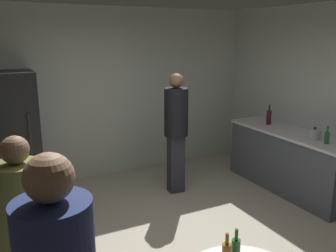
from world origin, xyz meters
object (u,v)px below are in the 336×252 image
object	(u,v)px
person_in_olive_shirt	(23,230)
person_in_black_shirt	(176,124)
kettle	(314,134)
beer_bottle_on_counter	(327,137)
refrigerator	(11,138)
wine_bottle_on_counter	(269,117)
beer_bottle_green	(236,248)

from	to	relation	value
person_in_olive_shirt	person_in_black_shirt	bearing A→B (deg)	63.85
kettle	beer_bottle_on_counter	world-z (taller)	beer_bottle_on_counter
kettle	person_in_black_shirt	size ratio (longest dim) A/B	0.14
refrigerator	beer_bottle_on_counter	xyz separation A→B (m)	(3.59, -2.11, 0.08)
wine_bottle_on_counter	person_in_black_shirt	distance (m)	1.55
beer_bottle_green	person_in_black_shirt	distance (m)	2.83
refrigerator	beer_bottle_green	size ratio (longest dim) A/B	7.83
wine_bottle_on_counter	person_in_olive_shirt	world-z (taller)	person_in_olive_shirt
refrigerator	kettle	distance (m)	4.08
person_in_olive_shirt	beer_bottle_on_counter	bearing A→B (deg)	31.92
refrigerator	wine_bottle_on_counter	distance (m)	3.79
kettle	person_in_olive_shirt	world-z (taller)	person_in_olive_shirt
wine_bottle_on_counter	person_in_olive_shirt	xyz separation A→B (m)	(-3.78, -1.73, -0.08)
refrigerator	person_in_black_shirt	bearing A→B (deg)	-19.35
wine_bottle_on_counter	person_in_olive_shirt	distance (m)	4.16
kettle	person_in_black_shirt	bearing A→B (deg)	142.30
beer_bottle_on_counter	person_in_olive_shirt	size ratio (longest dim) A/B	0.14
person_in_black_shirt	person_in_olive_shirt	bearing A→B (deg)	-45.39
kettle	refrigerator	bearing A→B (deg)	152.33
wine_bottle_on_counter	beer_bottle_on_counter	size ratio (longest dim) A/B	1.35
refrigerator	person_in_olive_shirt	bearing A→B (deg)	-92.59
refrigerator	beer_bottle_on_counter	world-z (taller)	refrigerator
beer_bottle_on_counter	person_in_black_shirt	distance (m)	2.00
beer_bottle_green	person_in_black_shirt	world-z (taller)	person_in_black_shirt
person_in_olive_shirt	kettle	bearing A→B (deg)	35.08
refrigerator	person_in_olive_shirt	xyz separation A→B (m)	(-0.12, -2.70, 0.04)
refrigerator	person_in_olive_shirt	world-z (taller)	refrigerator
kettle	beer_bottle_on_counter	xyz separation A→B (m)	(-0.02, -0.22, 0.01)
wine_bottle_on_counter	beer_bottle_green	size ratio (longest dim) A/B	1.35
kettle	person_in_olive_shirt	xyz separation A→B (m)	(-3.74, -0.80, -0.03)
beer_bottle_on_counter	person_in_black_shirt	world-z (taller)	person_in_black_shirt
refrigerator	beer_bottle_green	xyz separation A→B (m)	(1.17, -3.40, -0.08)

